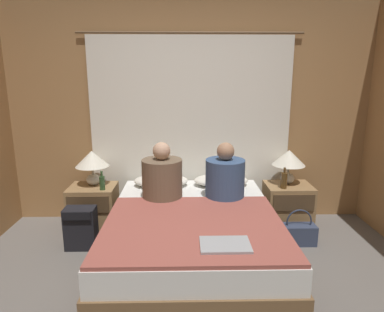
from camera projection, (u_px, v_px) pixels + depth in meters
name	position (u px, v px, depth m)	size (l,w,h in m)	color
wall_back	(190.00, 114.00, 3.96)	(4.24, 0.06, 2.50)	#A37547
curtain_panel	(191.00, 130.00, 3.94)	(2.48, 0.02, 2.15)	white
bed	(193.00, 237.00, 3.13)	(1.52, 1.96, 0.49)	brown
nightstand_left	(94.00, 208.00, 3.81)	(0.50, 0.42, 0.50)	#937047
nightstand_right	(287.00, 206.00, 3.85)	(0.50, 0.42, 0.50)	#937047
lamp_left	(92.00, 161.00, 3.75)	(0.36, 0.36, 0.39)	silver
lamp_right	(289.00, 160.00, 3.80)	(0.36, 0.36, 0.39)	silver
pillow_left	(161.00, 181.00, 3.79)	(0.60, 0.36, 0.12)	silver
pillow_right	(221.00, 180.00, 3.81)	(0.60, 0.36, 0.12)	silver
blanket_on_bed	(194.00, 226.00, 2.76)	(1.46, 1.26, 0.03)	#994C42
person_left_in_bed	(162.00, 177.00, 3.36)	(0.40, 0.40, 0.57)	brown
person_right_in_bed	(225.00, 177.00, 3.37)	(0.39, 0.39, 0.57)	#38517A
beer_bottle_on_left_stand	(102.00, 182.00, 3.63)	(0.06, 0.06, 0.21)	#2D4C28
beer_bottle_on_right_stand	(284.00, 180.00, 3.67)	(0.06, 0.06, 0.23)	#513819
laptop_on_bed	(225.00, 245.00, 2.40)	(0.35, 0.24, 0.02)	#9EA0A5
backpack_on_floor	(81.00, 226.00, 3.39)	(0.30, 0.20, 0.42)	black
handbag_on_floor	(298.00, 233.00, 3.49)	(0.35, 0.16, 0.38)	#333D56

